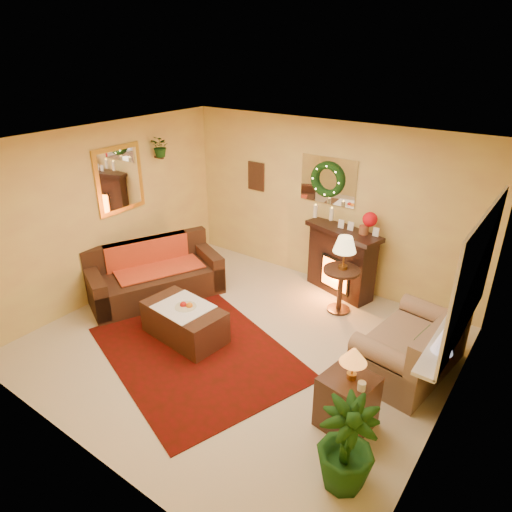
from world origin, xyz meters
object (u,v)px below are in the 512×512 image
Objects in this scene: side_table_round at (340,291)px; end_table_square at (347,404)px; coffee_table at (185,324)px; loveseat at (411,339)px; fireplace at (341,260)px; sofa at (155,272)px.

side_table_round is 2.25m from end_table_square.
end_table_square is 2.44m from coffee_table.
side_table_round is (-1.27, 0.71, -0.09)m from loveseat.
fireplace is 2.85m from end_table_square.
coffee_table is (1.11, -0.53, -0.22)m from sofa.
fireplace is (2.23, 1.82, 0.12)m from sofa.
sofa is 3.27× the size of end_table_square.
sofa reaches higher than side_table_round.
end_table_square is at bearing -91.36° from loveseat.
sofa is 3.80m from loveseat.
loveseat is at bearing 80.68° from end_table_square.
coffee_table is at bearing -127.07° from side_table_round.
sofa is 2.88m from fireplace.
coffee_table is at bearing 176.09° from end_table_square.
sofa is 2.80m from side_table_round.
fireplace is at bearing 117.67° from end_table_square.
loveseat is at bearing -29.06° from side_table_round.
fireplace is 0.76× the size of loveseat.
fireplace reaches higher than coffee_table.
sofa is 2.88× the size of side_table_round.
coffee_table is at bearing -149.24° from loveseat.
sofa reaches higher than loveseat.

